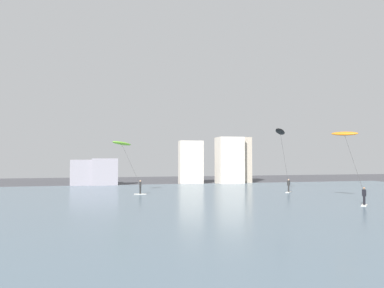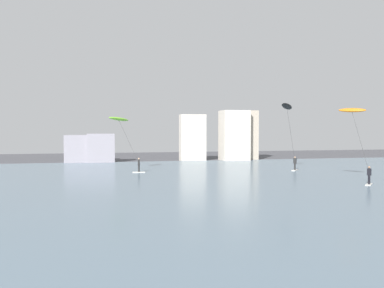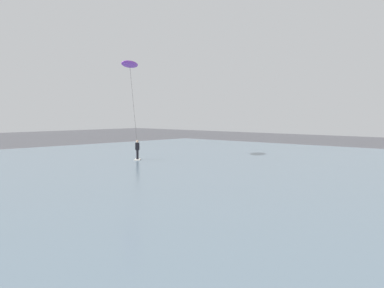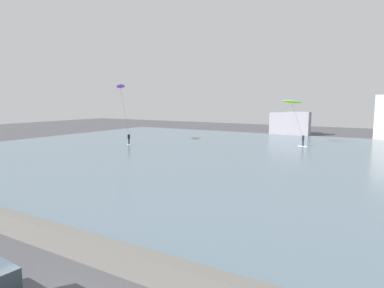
# 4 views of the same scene
# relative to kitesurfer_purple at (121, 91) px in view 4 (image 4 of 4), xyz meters

# --- Properties ---
(seawall_barrier) EXTENTS (60.00, 0.70, 1.00)m
(seawall_barrier) POSITION_rel_kitesurfer_purple_xyz_m (25.50, -28.40, -7.20)
(seawall_barrier) COLOR #66635E
(seawall_barrier) RESTS_ON ground
(water_bay) EXTENTS (84.00, 52.00, 0.10)m
(water_bay) POSITION_rel_kitesurfer_purple_xyz_m (25.50, -1.70, -7.65)
(water_bay) COLOR slate
(water_bay) RESTS_ON ground
(kitesurfer_purple) EXTENTS (4.82, 4.02, 8.65)m
(kitesurfer_purple) POSITION_rel_kitesurfer_purple_xyz_m (0.00, 0.00, 0.00)
(kitesurfer_purple) COLOR silver
(kitesurfer_purple) RESTS_ON water_bay
(kitesurfer_lime) EXTENTS (4.31, 3.35, 6.37)m
(kitesurfer_lime) POSITION_rel_kitesurfer_purple_xyz_m (22.01, 10.82, -2.08)
(kitesurfer_lime) COLOR silver
(kitesurfer_lime) RESTS_ON water_bay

